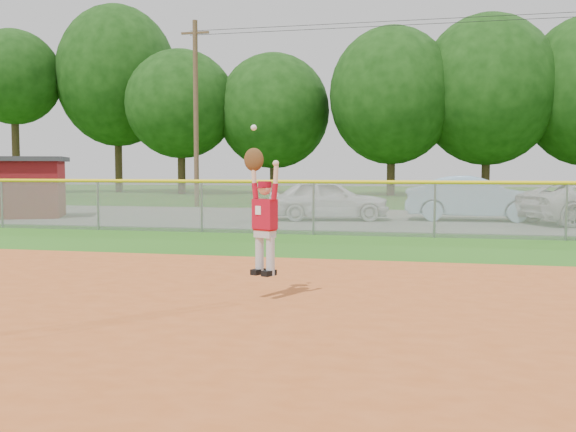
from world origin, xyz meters
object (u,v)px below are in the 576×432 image
(car_white_a, at_px, (328,199))
(ballplayer, at_px, (263,212))
(car_blue, at_px, (474,198))
(utility_shed, at_px, (24,187))

(car_white_a, height_order, ballplayer, ballplayer)
(car_blue, relative_size, utility_shed, 1.26)
(car_blue, xyz_separation_m, ballplayer, (-3.82, -14.87, 0.44))
(utility_shed, bearing_deg, ballplayer, -45.12)
(utility_shed, distance_m, ballplayer, 17.96)
(car_blue, height_order, utility_shed, utility_shed)
(car_blue, height_order, ballplayer, ballplayer)
(car_blue, xyz_separation_m, utility_shed, (-16.50, -2.14, 0.36))
(car_white_a, distance_m, car_blue, 5.18)
(utility_shed, bearing_deg, car_white_a, 6.30)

